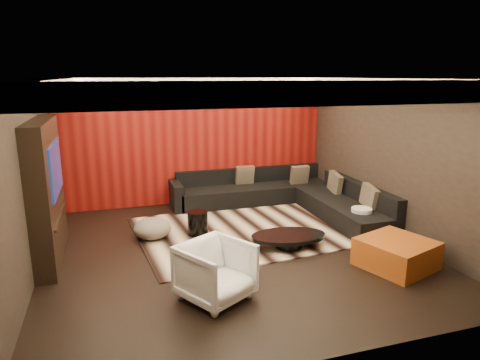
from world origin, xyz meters
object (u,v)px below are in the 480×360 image
object	(u,v)px
drum_stool	(198,223)
white_side_table	(361,220)
sectional_sofa	(285,197)
orange_ottoman	(396,254)
armchair	(216,272)
coffee_table	(288,240)

from	to	relation	value
drum_stool	white_side_table	distance (m)	3.02
drum_stool	white_side_table	size ratio (longest dim) A/B	0.92
drum_stool	sectional_sofa	size ratio (longest dim) A/B	0.12
orange_ottoman	white_side_table	bearing A→B (deg)	77.80
orange_ottoman	sectional_sofa	world-z (taller)	sectional_sofa
orange_ottoman	armchair	xyz separation A→B (m)	(-2.86, -0.12, 0.17)
drum_stool	orange_ottoman	distance (m)	3.42
white_side_table	armchair	world-z (taller)	armchair
armchair	drum_stool	bearing A→B (deg)	53.57
armchair	sectional_sofa	world-z (taller)	armchair
white_side_table	armchair	size ratio (longest dim) A/B	0.56
coffee_table	drum_stool	world-z (taller)	drum_stool
coffee_table	sectional_sofa	distance (m)	2.19
drum_stool	armchair	world-z (taller)	armchair
drum_stool	sectional_sofa	xyz separation A→B (m)	(2.16, 0.99, 0.03)
orange_ottoman	armchair	size ratio (longest dim) A/B	1.15
drum_stool	sectional_sofa	bearing A→B (deg)	24.74
sectional_sofa	coffee_table	bearing A→B (deg)	-111.88
white_side_table	armchair	distance (m)	3.54
coffee_table	sectional_sofa	world-z (taller)	sectional_sofa
sectional_sofa	white_side_table	bearing A→B (deg)	-66.47
drum_stool	orange_ottoman	bearing A→B (deg)	-40.33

